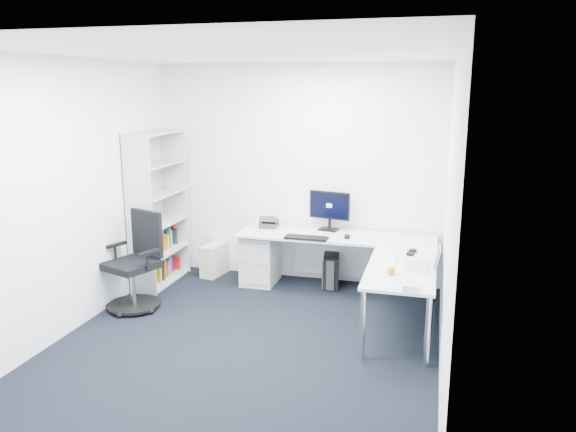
% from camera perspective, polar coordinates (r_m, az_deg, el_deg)
% --- Properties ---
extents(ground, '(4.20, 4.20, 0.00)m').
position_cam_1_polar(ground, '(5.51, -4.46, -13.02)').
color(ground, black).
extents(ceiling, '(4.20, 4.20, 0.00)m').
position_cam_1_polar(ceiling, '(4.97, -5.02, 16.25)').
color(ceiling, white).
extents(wall_back, '(3.60, 0.02, 2.70)m').
position_cam_1_polar(wall_back, '(7.05, 1.04, 4.30)').
color(wall_back, white).
rests_on(wall_back, ground).
extents(wall_front, '(3.60, 0.02, 2.70)m').
position_cam_1_polar(wall_front, '(3.25, -17.39, -6.72)').
color(wall_front, white).
rests_on(wall_front, ground).
extents(wall_left, '(0.02, 4.20, 2.70)m').
position_cam_1_polar(wall_left, '(5.92, -21.38, 1.73)').
color(wall_left, white).
rests_on(wall_left, ground).
extents(wall_right, '(0.02, 4.20, 2.70)m').
position_cam_1_polar(wall_right, '(4.78, 16.03, -0.37)').
color(wall_right, white).
rests_on(wall_right, ground).
extents(l_desk, '(2.36, 1.32, 0.69)m').
position_cam_1_polar(l_desk, '(6.50, 4.23, -5.60)').
color(l_desk, silver).
rests_on(l_desk, ground).
extents(drawer_pedestal, '(0.41, 0.51, 0.62)m').
position_cam_1_polar(drawer_pedestal, '(7.07, -2.82, -4.35)').
color(drawer_pedestal, silver).
rests_on(drawer_pedestal, ground).
extents(bookshelf, '(0.37, 0.95, 1.90)m').
position_cam_1_polar(bookshelf, '(7.10, -13.10, 0.73)').
color(bookshelf, '#B4B6B6').
rests_on(bookshelf, ground).
extents(task_chair, '(0.78, 0.78, 1.08)m').
position_cam_1_polar(task_chair, '(6.39, -15.62, -4.55)').
color(task_chair, black).
rests_on(task_chair, ground).
extents(black_pc_tower, '(0.25, 0.44, 0.41)m').
position_cam_1_polar(black_pc_tower, '(6.99, 4.41, -5.51)').
color(black_pc_tower, black).
rests_on(black_pc_tower, ground).
extents(beige_pc_tower, '(0.27, 0.46, 0.42)m').
position_cam_1_polar(beige_pc_tower, '(7.44, -7.47, -4.39)').
color(beige_pc_tower, beige).
rests_on(beige_pc_tower, ground).
extents(power_strip, '(0.35, 0.10, 0.04)m').
position_cam_1_polar(power_strip, '(6.96, 9.20, -7.31)').
color(power_strip, silver).
rests_on(power_strip, ground).
extents(monitor, '(0.54, 0.26, 0.50)m').
position_cam_1_polar(monitor, '(6.88, 4.21, 0.57)').
color(monitor, black).
rests_on(monitor, l_desk).
extents(black_keyboard, '(0.50, 0.19, 0.02)m').
position_cam_1_polar(black_keyboard, '(6.53, 1.87, -2.21)').
color(black_keyboard, black).
rests_on(black_keyboard, l_desk).
extents(mouse, '(0.07, 0.11, 0.03)m').
position_cam_1_polar(mouse, '(6.59, 6.04, -2.10)').
color(mouse, black).
rests_on(mouse, l_desk).
extents(desk_phone, '(0.22, 0.22, 0.15)m').
position_cam_1_polar(desk_phone, '(7.05, -1.94, -0.57)').
color(desk_phone, '#2B2B2E').
rests_on(desk_phone, l_desk).
extents(laptop, '(0.33, 0.32, 0.23)m').
position_cam_1_polar(laptop, '(5.63, 12.95, -3.98)').
color(laptop, silver).
rests_on(laptop, l_desk).
extents(white_keyboard, '(0.16, 0.42, 0.01)m').
position_cam_1_polar(white_keyboard, '(5.71, 10.20, -4.72)').
color(white_keyboard, silver).
rests_on(white_keyboard, l_desk).
extents(headphones, '(0.15, 0.21, 0.05)m').
position_cam_1_polar(headphones, '(6.09, 12.45, -3.52)').
color(headphones, black).
rests_on(headphones, l_desk).
extents(orange_fruit, '(0.08, 0.08, 0.08)m').
position_cam_1_polar(orange_fruit, '(5.38, 10.44, -5.49)').
color(orange_fruit, orange).
rests_on(orange_fruit, l_desk).
extents(tissue_box, '(0.15, 0.24, 0.08)m').
position_cam_1_polar(tissue_box, '(5.01, 12.11, -6.98)').
color(tissue_box, silver).
rests_on(tissue_box, l_desk).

